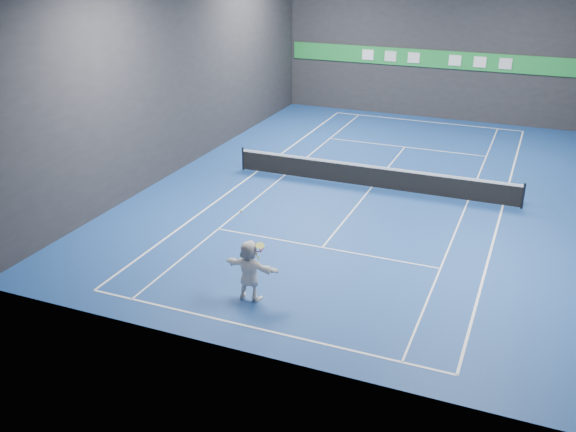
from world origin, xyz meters
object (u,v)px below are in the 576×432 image
at_px(tennis_ball, 241,211).
at_px(tennis_racket, 259,248).
at_px(player, 249,270).
at_px(tennis_net, 372,176).

distance_m(tennis_ball, tennis_racket, 1.19).
distance_m(player, tennis_racket, 0.81).
height_order(tennis_ball, tennis_net, tennis_ball).
xyz_separation_m(player, tennis_ball, (-0.29, 0.14, 1.78)).
bearing_deg(player, tennis_ball, -22.70).
bearing_deg(tennis_racket, tennis_net, 86.97).
bearing_deg(tennis_ball, tennis_net, 83.71).
xyz_separation_m(player, tennis_net, (0.85, 10.48, -0.41)).
height_order(player, tennis_racket, player).
bearing_deg(player, tennis_racket, -167.16).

